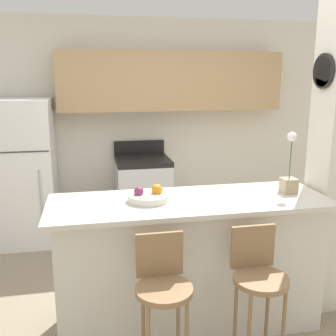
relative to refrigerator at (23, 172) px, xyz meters
name	(u,v)px	position (x,y,z in m)	size (l,w,h in m)	color
ground_plane	(188,322)	(1.44, -1.91, -0.81)	(14.00, 14.00, 0.00)	gray
wall_back	(155,107)	(1.56, 0.33, 0.68)	(5.60, 0.38, 2.55)	silver
counter_bar	(189,263)	(1.44, -1.91, -0.31)	(2.01, 0.69, 0.99)	silver
refrigerator	(23,172)	(0.00, 0.00, 0.00)	(0.69, 0.72, 1.62)	white
stove_range	(143,194)	(1.36, 0.04, -0.35)	(0.63, 0.66, 1.07)	silver
bar_stool_left	(163,290)	(1.14, -2.45, -0.19)	(0.34, 0.34, 0.94)	olive
bar_stool_right	(258,280)	(1.74, -2.45, -0.19)	(0.34, 0.34, 0.94)	olive
orchid_vase	(289,176)	(2.21, -1.89, 0.32)	(0.11, 0.11, 0.46)	tan
fruit_bowl	(149,196)	(1.14, -1.88, 0.22)	(0.29, 0.29, 0.12)	silver
trash_bin	(77,229)	(0.57, -0.25, -0.62)	(0.28, 0.28, 0.38)	black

